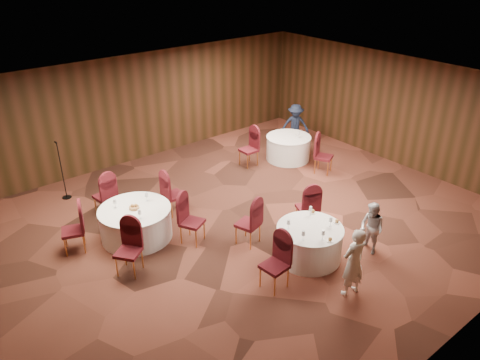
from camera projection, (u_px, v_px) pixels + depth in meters
ground at (239, 227)px, 11.08m from camera, size 12.00×12.00×0.00m
room_shell at (239, 151)px, 10.19m from camera, size 12.00×12.00×12.00m
table_main at (309, 243)px, 9.85m from camera, size 1.40×1.40×0.74m
table_left at (136, 223)px, 10.54m from camera, size 1.62×1.62×0.74m
table_right at (288, 148)px, 14.35m from camera, size 1.36×1.36×0.74m
chairs_main at (277, 230)px, 10.03m from camera, size 2.70×2.08×1.00m
chairs_left at (135, 217)px, 10.50m from camera, size 3.13×3.10×1.00m
chairs_right at (286, 153)px, 13.68m from camera, size 1.98×2.36×1.00m
tabletop_main at (318, 223)px, 9.65m from camera, size 1.13×1.11×0.22m
tabletop_left at (134, 206)px, 10.34m from camera, size 0.77×0.83×0.22m
tabletop_right at (298, 133)px, 14.04m from camera, size 0.08×0.08×0.22m
mic_stand at (64, 182)px, 12.13m from camera, size 0.24×0.24×1.58m
woman_a at (353, 262)px, 8.68m from camera, size 0.56×0.40×1.43m
woman_b at (372, 228)px, 9.96m from camera, size 0.54×0.64×1.17m
man_c at (295, 125)px, 15.19m from camera, size 1.01×0.99×1.40m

